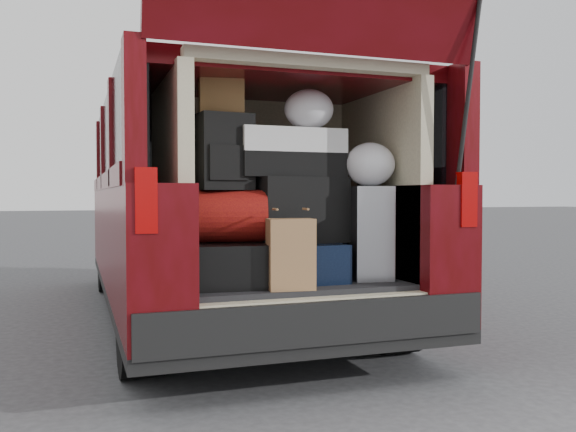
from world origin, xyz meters
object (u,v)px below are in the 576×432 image
Objects in this scene: red_duffel at (226,216)px; black_soft_case at (298,210)px; navy_hardshell at (301,262)px; black_hardshell at (222,263)px; backpack at (225,152)px; kraft_bag at (291,254)px; twotone_duffel at (288,153)px; silver_roller at (366,232)px.

black_soft_case is at bearing 17.51° from red_duffel.
navy_hardshell is at bearing 12.05° from red_duffel.
backpack reaches higher than black_hardshell.
black_hardshell reaches higher than navy_hardshell.
black_hardshell is at bearing 178.11° from navy_hardshell.
kraft_bag is at bearing -54.04° from backpack.
twotone_duffel is at bearing 13.85° from black_hardshell.
black_hardshell is 1.07× the size of silver_roller.
silver_roller is at bearing -7.28° from navy_hardshell.
black_soft_case reaches higher than silver_roller.
kraft_bag is 0.84× the size of red_duffel.
red_duffel is 0.44m from black_soft_case.
black_hardshell is 1.16× the size of navy_hardshell.
black_hardshell is 1.32× the size of red_duffel.
silver_roller is at bearing -14.02° from twotone_duffel.
navy_hardshell is 0.43m from silver_roller.
black_hardshell is 0.46m from navy_hardshell.
black_hardshell is at bearing 141.72° from kraft_bag.
navy_hardshell is (0.46, -0.00, -0.01)m from black_hardshell.
black_hardshell is 0.74m from twotone_duffel.
silver_roller is at bearing 9.14° from red_duffel.
twotone_duffel is (-0.06, 0.06, 0.63)m from navy_hardshell.
backpack is at bearing 107.89° from red_duffel.
black_hardshell is 0.43m from kraft_bag.
backpack is at bearing 177.21° from navy_hardshell.
black_soft_case is at bearing 91.98° from navy_hardshell.
kraft_bag is (-0.57, -0.26, -0.09)m from silver_roller.
silver_roller is 0.66m from twotone_duffel.
twotone_duffel is (0.41, 0.06, 0.62)m from black_hardshell.
navy_hardshell is at bearing 4.98° from black_hardshell.
silver_roller is at bearing -9.44° from backpack.
navy_hardshell is at bearing -178.24° from silver_roller.
navy_hardshell is 0.30m from black_soft_case.
black_soft_case reaches higher than black_hardshell.
red_duffel reaches higher than kraft_bag.
silver_roller is 0.96m from backpack.
backpack is (-0.00, 0.01, 0.35)m from red_duffel.
red_duffel is at bearing -171.34° from twotone_duffel.
twotone_duffel reaches higher than silver_roller.
twotone_duffel reaches higher than red_duffel.
backpack reaches higher than twotone_duffel.
silver_roller is 0.85m from red_duffel.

